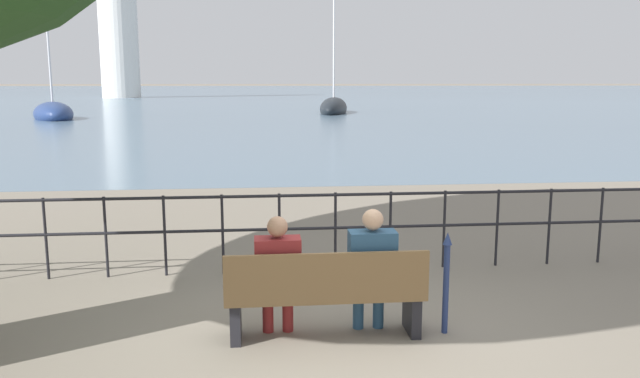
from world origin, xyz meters
name	(u,v)px	position (x,y,z in m)	size (l,w,h in m)	color
ground_plane	(325,335)	(0.00, 0.00, 0.00)	(1000.00, 1000.00, 0.00)	gray
harbor_water	(259,90)	(0.00, 158.75, 0.00)	(600.00, 300.00, 0.01)	slate
park_bench	(326,295)	(0.00, -0.06, 0.44)	(1.94, 0.45, 0.90)	brown
seated_person_left	(278,271)	(-0.46, 0.01, 0.67)	(0.44, 0.35, 1.22)	maroon
seated_person_right	(372,266)	(0.46, 0.01, 0.70)	(0.46, 0.35, 1.27)	navy
promenade_railing	(308,220)	(0.00, 2.13, 0.70)	(14.00, 0.04, 1.05)	black
closed_umbrella	(446,277)	(1.20, -0.05, 0.58)	(0.09, 0.09, 1.03)	navy
sailboat_0	(53,114)	(-13.99, 36.98, 0.35)	(4.43, 6.28, 9.21)	navy
sailboat_1	(334,108)	(5.33, 42.89, 0.39)	(3.58, 8.02, 11.90)	black
harbor_lighthouse	(118,18)	(-20.72, 90.82, 11.50)	(5.56, 5.56, 24.74)	white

